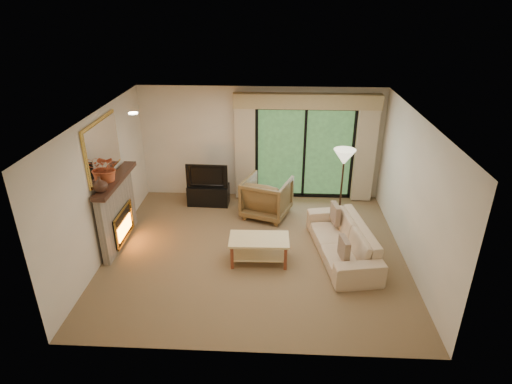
{
  "coord_description": "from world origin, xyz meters",
  "views": [
    {
      "loc": [
        0.36,
        -6.83,
        4.45
      ],
      "look_at": [
        0.0,
        0.3,
        1.1
      ],
      "focal_mm": 30.0,
      "sensor_mm": 36.0,
      "label": 1
    }
  ],
  "objects_px": {
    "sofa": "(342,240)",
    "coffee_table": "(259,250)",
    "armchair": "(267,197)",
    "media_console": "(209,195)"
  },
  "relations": [
    {
      "from": "media_console",
      "to": "sofa",
      "type": "bearing_deg",
      "value": -33.68
    },
    {
      "from": "media_console",
      "to": "armchair",
      "type": "xyz_separation_m",
      "value": [
        1.35,
        -0.48,
        0.2
      ]
    },
    {
      "from": "media_console",
      "to": "sofa",
      "type": "height_order",
      "value": "sofa"
    },
    {
      "from": "media_console",
      "to": "armchair",
      "type": "distance_m",
      "value": 1.45
    },
    {
      "from": "media_console",
      "to": "armchair",
      "type": "bearing_deg",
      "value": -17.85
    },
    {
      "from": "sofa",
      "to": "coffee_table",
      "type": "distance_m",
      "value": 1.55
    },
    {
      "from": "sofa",
      "to": "coffee_table",
      "type": "xyz_separation_m",
      "value": [
        -1.52,
        -0.28,
        -0.08
      ]
    },
    {
      "from": "armchair",
      "to": "coffee_table",
      "type": "relative_size",
      "value": 0.9
    },
    {
      "from": "media_console",
      "to": "armchair",
      "type": "relative_size",
      "value": 0.98
    },
    {
      "from": "armchair",
      "to": "media_console",
      "type": "bearing_deg",
      "value": -0.6
    }
  ]
}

